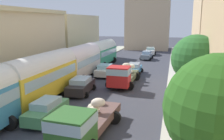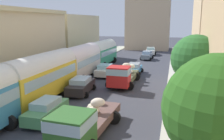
{
  "view_description": "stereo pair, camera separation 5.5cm",
  "coord_description": "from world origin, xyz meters",
  "px_view_note": "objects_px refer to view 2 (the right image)",
  "views": [
    {
      "loc": [
        6.5,
        -2.76,
        7.02
      ],
      "look_at": [
        0.0,
        22.23,
        1.67
      ],
      "focal_mm": 38.12,
      "sensor_mm": 36.0,
      "label": 1
    },
    {
      "loc": [
        6.56,
        -2.75,
        7.02
      ],
      "look_at": [
        0.0,
        22.23,
        1.67
      ],
      "focal_mm": 38.12,
      "sensor_mm": 36.0,
      "label": 2
    }
  ],
  "objects_px": {
    "parked_bus_2": "(81,60)",
    "pedestrian_2": "(179,85)",
    "cargo_truck_1": "(122,75)",
    "parked_bus_3": "(102,52)",
    "car_0": "(134,69)",
    "parked_bus_1": "(42,75)",
    "car_4": "(81,86)",
    "car_3": "(46,110)",
    "cargo_truck_0": "(82,122)",
    "car_1": "(147,55)",
    "car_2": "(151,51)",
    "car_5": "(105,70)"
  },
  "relations": [
    {
      "from": "parked_bus_3",
      "to": "car_5",
      "type": "xyz_separation_m",
      "value": [
        2.68,
        -7.55,
        -1.39
      ]
    },
    {
      "from": "car_2",
      "to": "pedestrian_2",
      "type": "distance_m",
      "value": 27.85
    },
    {
      "from": "car_0",
      "to": "car_2",
      "type": "bearing_deg",
      "value": 89.1
    },
    {
      "from": "parked_bus_3",
      "to": "cargo_truck_1",
      "type": "height_order",
      "value": "parked_bus_3"
    },
    {
      "from": "parked_bus_3",
      "to": "car_3",
      "type": "height_order",
      "value": "parked_bus_3"
    },
    {
      "from": "cargo_truck_1",
      "to": "car_0",
      "type": "distance_m",
      "value": 6.37
    },
    {
      "from": "car_5",
      "to": "pedestrian_2",
      "type": "bearing_deg",
      "value": -32.17
    },
    {
      "from": "car_3",
      "to": "cargo_truck_0",
      "type": "bearing_deg",
      "value": -31.53
    },
    {
      "from": "car_4",
      "to": "pedestrian_2",
      "type": "relative_size",
      "value": 2.48
    },
    {
      "from": "parked_bus_1",
      "to": "cargo_truck_0",
      "type": "height_order",
      "value": "parked_bus_1"
    },
    {
      "from": "cargo_truck_1",
      "to": "parked_bus_3",
      "type": "bearing_deg",
      "value": 116.77
    },
    {
      "from": "cargo_truck_0",
      "to": "car_1",
      "type": "bearing_deg",
      "value": 89.68
    },
    {
      "from": "parked_bus_1",
      "to": "pedestrian_2",
      "type": "xyz_separation_m",
      "value": [
        11.79,
        4.72,
        -1.34
      ]
    },
    {
      "from": "cargo_truck_0",
      "to": "car_1",
      "type": "height_order",
      "value": "cargo_truck_0"
    },
    {
      "from": "car_1",
      "to": "car_5",
      "type": "distance_m",
      "value": 15.35
    },
    {
      "from": "cargo_truck_1",
      "to": "car_0",
      "type": "relative_size",
      "value": 1.74
    },
    {
      "from": "car_2",
      "to": "parked_bus_3",
      "type": "bearing_deg",
      "value": -114.46
    },
    {
      "from": "car_0",
      "to": "car_1",
      "type": "distance_m",
      "value": 12.62
    },
    {
      "from": "parked_bus_1",
      "to": "parked_bus_3",
      "type": "xyz_separation_m",
      "value": [
        0.0,
        18.0,
        -0.18
      ]
    },
    {
      "from": "cargo_truck_0",
      "to": "car_3",
      "type": "bearing_deg",
      "value": 148.47
    },
    {
      "from": "cargo_truck_1",
      "to": "car_4",
      "type": "distance_m",
      "value": 5.01
    },
    {
      "from": "car_1",
      "to": "car_3",
      "type": "distance_m",
      "value": 29.53
    },
    {
      "from": "parked_bus_2",
      "to": "cargo_truck_1",
      "type": "bearing_deg",
      "value": -24.0
    },
    {
      "from": "pedestrian_2",
      "to": "car_3",
      "type": "bearing_deg",
      "value": -136.9
    },
    {
      "from": "parked_bus_1",
      "to": "cargo_truck_1",
      "type": "bearing_deg",
      "value": 47.51
    },
    {
      "from": "parked_bus_3",
      "to": "cargo_truck_1",
      "type": "distance_m",
      "value": 13.03
    },
    {
      "from": "car_5",
      "to": "parked_bus_3",
      "type": "bearing_deg",
      "value": 109.53
    },
    {
      "from": "cargo_truck_0",
      "to": "car_5",
      "type": "relative_size",
      "value": 1.82
    },
    {
      "from": "cargo_truck_0",
      "to": "parked_bus_3",
      "type": "bearing_deg",
      "value": 104.35
    },
    {
      "from": "parked_bus_2",
      "to": "pedestrian_2",
      "type": "height_order",
      "value": "parked_bus_2"
    },
    {
      "from": "parked_bus_2",
      "to": "parked_bus_3",
      "type": "bearing_deg",
      "value": 90.0
    },
    {
      "from": "cargo_truck_1",
      "to": "car_5",
      "type": "distance_m",
      "value": 5.18
    },
    {
      "from": "cargo_truck_1",
      "to": "pedestrian_2",
      "type": "distance_m",
      "value": 6.17
    },
    {
      "from": "car_3",
      "to": "car_5",
      "type": "distance_m",
      "value": 14.38
    },
    {
      "from": "cargo_truck_0",
      "to": "car_0",
      "type": "xyz_separation_m",
      "value": [
        -0.1,
        18.89,
        -0.47
      ]
    },
    {
      "from": "parked_bus_1",
      "to": "car_0",
      "type": "distance_m",
      "value": 14.2
    },
    {
      "from": "parked_bus_1",
      "to": "parked_bus_3",
      "type": "height_order",
      "value": "parked_bus_1"
    },
    {
      "from": "car_5",
      "to": "pedestrian_2",
      "type": "distance_m",
      "value": 10.76
    },
    {
      "from": "pedestrian_2",
      "to": "car_0",
      "type": "bearing_deg",
      "value": 125.44
    },
    {
      "from": "car_3",
      "to": "car_4",
      "type": "xyz_separation_m",
      "value": [
        -0.05,
        6.64,
        0.02
      ]
    },
    {
      "from": "cargo_truck_0",
      "to": "car_0",
      "type": "bearing_deg",
      "value": 90.3
    },
    {
      "from": "parked_bus_2",
      "to": "pedestrian_2",
      "type": "xyz_separation_m",
      "value": [
        11.79,
        -4.28,
        -1.25
      ]
    },
    {
      "from": "cargo_truck_1",
      "to": "car_3",
      "type": "xyz_separation_m",
      "value": [
        -3.31,
        -10.32,
        -0.49
      ]
    },
    {
      "from": "car_5",
      "to": "pedestrian_2",
      "type": "relative_size",
      "value": 2.17
    },
    {
      "from": "parked_bus_2",
      "to": "car_1",
      "type": "xyz_separation_m",
      "value": [
        6.36,
        16.35,
        -1.48
      ]
    },
    {
      "from": "cargo_truck_1",
      "to": "car_4",
      "type": "xyz_separation_m",
      "value": [
        -3.36,
        -3.68,
        -0.47
      ]
    },
    {
      "from": "parked_bus_3",
      "to": "cargo_truck_0",
      "type": "xyz_separation_m",
      "value": [
        6.18,
        -24.16,
        -0.97
      ]
    },
    {
      "from": "car_0",
      "to": "car_1",
      "type": "bearing_deg",
      "value": 88.76
    },
    {
      "from": "car_2",
      "to": "car_3",
      "type": "relative_size",
      "value": 1.08
    },
    {
      "from": "cargo_truck_0",
      "to": "pedestrian_2",
      "type": "relative_size",
      "value": 3.95
    }
  ]
}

